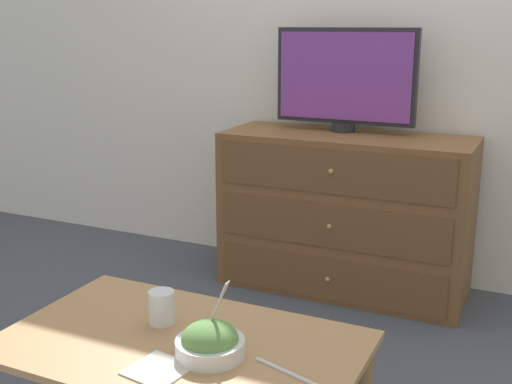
% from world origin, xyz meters
% --- Properties ---
extents(ground_plane, '(12.00, 12.00, 0.00)m').
position_xyz_m(ground_plane, '(0.00, 0.00, 0.00)').
color(ground_plane, '#474C56').
extents(wall_back, '(12.00, 0.05, 2.60)m').
position_xyz_m(wall_back, '(0.00, 0.03, 1.30)').
color(wall_back, white).
rests_on(wall_back, ground_plane).
extents(dresser, '(1.18, 0.47, 0.77)m').
position_xyz_m(dresser, '(-0.15, -0.26, 0.39)').
color(dresser, brown).
rests_on(dresser, ground_plane).
extents(tv, '(0.68, 0.12, 0.49)m').
position_xyz_m(tv, '(-0.19, -0.17, 1.03)').
color(tv, '#232328').
rests_on(tv, dresser).
extents(coffee_table, '(0.94, 0.57, 0.47)m').
position_xyz_m(coffee_table, '(-0.09, -1.85, 0.41)').
color(coffee_table, tan).
rests_on(coffee_table, ground_plane).
extents(takeout_bowl, '(0.18, 0.18, 0.20)m').
position_xyz_m(takeout_bowl, '(0.01, -1.88, 0.51)').
color(takeout_bowl, silver).
rests_on(takeout_bowl, coffee_table).
extents(drink_cup, '(0.07, 0.07, 0.09)m').
position_xyz_m(drink_cup, '(-0.20, -1.78, 0.52)').
color(drink_cup, beige).
rests_on(drink_cup, coffee_table).
extents(napkin, '(0.15, 0.15, 0.00)m').
position_xyz_m(napkin, '(-0.07, -2.00, 0.48)').
color(napkin, silver).
rests_on(napkin, coffee_table).
extents(knife, '(0.18, 0.06, 0.01)m').
position_xyz_m(knife, '(0.22, -1.88, 0.48)').
color(knife, silver).
rests_on(knife, coffee_table).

